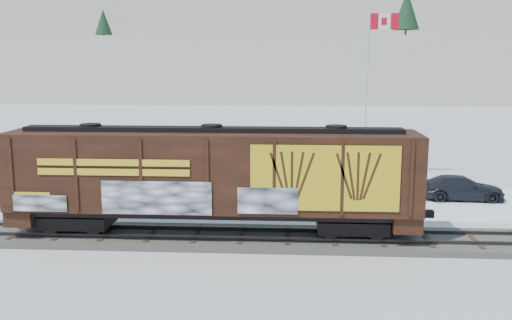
# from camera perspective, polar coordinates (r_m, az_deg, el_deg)

# --- Properties ---
(ground) EXTENTS (500.00, 500.00, 0.00)m
(ground) POSITION_cam_1_polar(r_m,az_deg,el_deg) (25.29, 3.16, -8.18)
(ground) COLOR white
(ground) RESTS_ON ground
(rail_track) EXTENTS (50.00, 3.40, 0.43)m
(rail_track) POSITION_cam_1_polar(r_m,az_deg,el_deg) (25.25, 3.16, -7.86)
(rail_track) COLOR #59544C
(rail_track) RESTS_ON ground
(parking_strip) EXTENTS (40.00, 8.00, 0.03)m
(parking_strip) POSITION_cam_1_polar(r_m,az_deg,el_deg) (32.50, 3.26, -4.03)
(parking_strip) COLOR white
(parking_strip) RESTS_ON ground
(hillside) EXTENTS (360.00, 110.00, 93.00)m
(hillside) POSITION_cam_1_polar(r_m,az_deg,el_deg) (163.96, 3.57, 12.23)
(hillside) COLOR white
(hillside) RESTS_ON ground
(hopper_railcar) EXTENTS (17.63, 3.06, 4.62)m
(hopper_railcar) POSITION_cam_1_polar(r_m,az_deg,el_deg) (24.75, -4.38, -1.42)
(hopper_railcar) COLOR black
(hopper_railcar) RESTS_ON rail_track
(flagpole) EXTENTS (2.30, 0.90, 10.95)m
(flagpole) POSITION_cam_1_polar(r_m,az_deg,el_deg) (37.44, 11.07, 3.87)
(flagpole) COLOR silver
(flagpole) RESTS_ON ground
(car_silver) EXTENTS (4.49, 3.18, 1.42)m
(car_silver) POSITION_cam_1_polar(r_m,az_deg,el_deg) (33.40, -13.42, -2.63)
(car_silver) COLOR #B7B9BF
(car_silver) RESTS_ON parking_strip
(car_white) EXTENTS (4.54, 3.15, 1.42)m
(car_white) POSITION_cam_1_polar(r_m,az_deg,el_deg) (33.37, -2.31, -2.38)
(car_white) COLOR silver
(car_white) RESTS_ON parking_strip
(car_dark) EXTENTS (4.74, 2.05, 1.36)m
(car_dark) POSITION_cam_1_polar(r_m,az_deg,el_deg) (34.45, 19.84, -2.63)
(car_dark) COLOR #212329
(car_dark) RESTS_ON parking_strip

